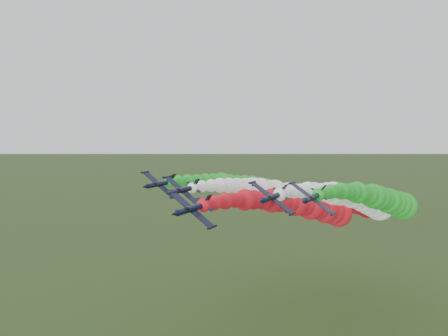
{
  "coord_description": "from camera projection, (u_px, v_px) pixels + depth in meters",
  "views": [
    {
      "loc": [
        53.1,
        -87.28,
        61.99
      ],
      "look_at": [
        5.03,
        -1.52,
        52.69
      ],
      "focal_mm": 35.0,
      "sensor_mm": 36.0,
      "label": 1
    }
  ],
  "objects": [
    {
      "name": "jet_outer_right",
      "position": [
        385.0,
        200.0,
        139.56
      ],
      "size": [
        19.12,
        85.55,
        20.91
      ],
      "rotation": [
        0.0,
        0.57,
        0.0
      ],
      "color": "black",
      "rests_on": "ground"
    },
    {
      "name": "jet_outer_left",
      "position": [
        265.0,
        190.0,
        158.01
      ],
      "size": [
        18.76,
        85.19,
        20.55
      ],
      "rotation": [
        0.0,
        0.57,
        0.0
      ],
      "color": "black",
      "rests_on": "ground"
    },
    {
      "name": "jet_inner_right",
      "position": [
        359.0,
        200.0,
        138.92
      ],
      "size": [
        19.29,
        85.73,
        21.09
      ],
      "rotation": [
        0.0,
        0.57,
        0.0
      ],
      "color": "black",
      "rests_on": "ground"
    },
    {
      "name": "jet_lead",
      "position": [
        309.0,
        207.0,
        129.76
      ],
      "size": [
        18.82,
        85.26,
        20.62
      ],
      "rotation": [
        0.0,
        0.57,
        0.0
      ],
      "color": "black",
      "rests_on": "ground"
    },
    {
      "name": "jet_trail",
      "position": [
        349.0,
        200.0,
        157.08
      ],
      "size": [
        19.27,
        85.71,
        21.07
      ],
      "rotation": [
        0.0,
        0.57,
        0.0
      ],
      "color": "black",
      "rests_on": "ground"
    },
    {
      "name": "jet_inner_left",
      "position": [
        291.0,
        195.0,
        150.23
      ],
      "size": [
        19.16,
        85.59,
        20.95
      ],
      "rotation": [
        0.0,
        0.57,
        0.0
      ],
      "color": "black",
      "rests_on": "ground"
    }
  ]
}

